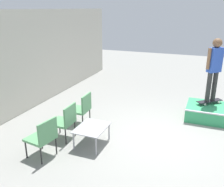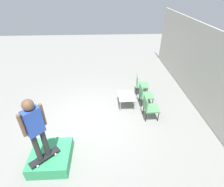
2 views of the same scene
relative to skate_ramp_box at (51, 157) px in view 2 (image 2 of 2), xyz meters
The scene contains 9 objects.
ground_plane 1.94m from the skate_ramp_box, 149.32° to the left, with size 24.00×24.00×0.00m, color gray.
house_wall_back 5.61m from the skate_ramp_box, 107.76° to the left, with size 12.00×0.06×3.00m.
skate_ramp_box is the anchor object (origin of this frame).
skateboard_on_ramp 0.34m from the skate_ramp_box, 19.00° to the right, with size 0.69×0.73×0.07m.
person_skater 1.36m from the skate_ramp_box, 19.00° to the right, with size 0.44×0.42×1.79m.
coffee_table 3.52m from the skate_ramp_box, 136.90° to the left, with size 0.84×0.65×0.45m.
patio_chair_left 4.63m from the skate_ramp_box, 137.65° to the left, with size 0.60×0.60×0.89m.
patio_chair_center 4.04m from the skate_ramp_box, 129.49° to the left, with size 0.53×0.53×0.89m.
patio_chair_right 3.57m from the skate_ramp_box, 119.05° to the left, with size 0.53×0.53×0.89m.
Camera 2 is at (4.84, 0.55, 4.30)m, focal length 28.00 mm.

